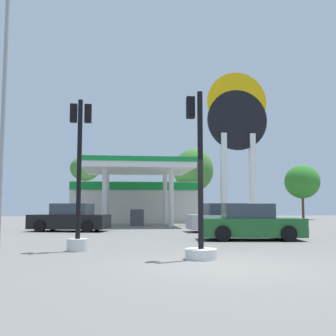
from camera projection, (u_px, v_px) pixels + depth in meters
ground_plane at (222, 266)px, 8.78m from camera, size 90.00×90.00×0.00m
gas_station at (134, 199)px, 32.38m from camera, size 9.91×12.92×4.33m
station_pole_sign at (237, 128)px, 29.15m from camera, size 4.48×0.56×11.24m
car_0 at (227, 219)px, 20.53m from camera, size 4.12×1.92×1.47m
car_1 at (251, 223)px, 15.62m from camera, size 4.15×2.20×1.42m
car_5 at (70, 219)px, 20.95m from camera, size 4.37×2.65×1.46m
traffic_signal_0 at (200, 212)px, 10.05m from camera, size 0.81×0.81×4.30m
traffic_signal_1 at (79, 191)px, 11.93m from camera, size 0.65×0.67×4.58m
tree_1 at (85, 169)px, 37.56m from camera, size 2.82×2.82×6.10m
tree_2 at (193, 170)px, 36.54m from camera, size 3.68×3.68×6.61m
tree_3 at (302, 182)px, 40.22m from camera, size 3.50×3.50×5.50m
corner_streetlamp at (2, 93)px, 11.23m from camera, size 0.24×1.48×7.63m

